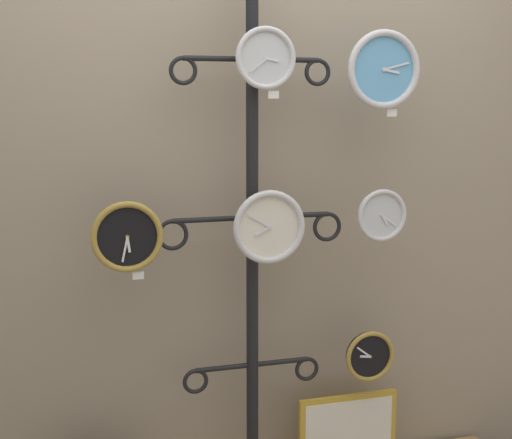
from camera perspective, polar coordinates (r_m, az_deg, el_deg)
name	(u,v)px	position (r m, az deg, el deg)	size (l,w,h in m)	color
shop_wall	(241,148)	(2.81, -1.22, 5.77)	(4.40, 0.04, 2.80)	gray
display_stand	(252,326)	(2.78, -0.29, -8.52)	(0.72, 0.43, 2.05)	black
clock_top_center	(265,58)	(2.59, 0.75, 12.78)	(0.22, 0.04, 0.22)	silver
clock_top_right	(383,70)	(2.74, 10.15, 11.72)	(0.29, 0.04, 0.29)	#60A8DB
clock_middle_left	(127,237)	(2.51, -10.27, -1.36)	(0.25, 0.04, 0.25)	black
clock_middle_center	(269,227)	(2.61, 1.04, -0.59)	(0.27, 0.04, 0.27)	silver
clock_middle_right	(381,215)	(2.79, 10.00, 0.34)	(0.20, 0.04, 0.20)	silver
clock_bottom_right	(369,356)	(2.91, 9.07, -10.73)	(0.21, 0.04, 0.21)	black
picture_frame	(348,434)	(3.08, 7.37, -16.66)	(0.42, 0.02, 0.34)	gold
price_tag_upper	(274,95)	(2.59, 1.41, 9.96)	(0.04, 0.00, 0.03)	white
price_tag_mid	(392,113)	(2.75, 10.81, 8.39)	(0.04, 0.00, 0.03)	white
price_tag_lower	(138,275)	(2.55, -9.40, -4.44)	(0.04, 0.00, 0.03)	white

